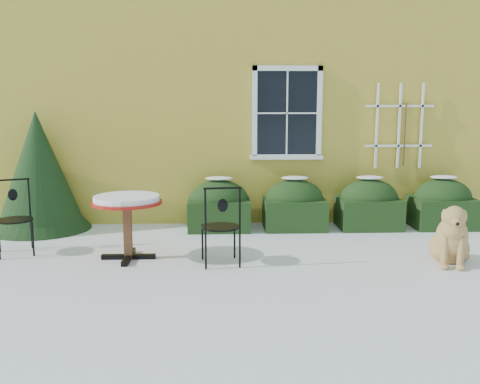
{
  "coord_description": "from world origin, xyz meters",
  "views": [
    {
      "loc": [
        -0.29,
        -6.47,
        2.13
      ],
      "look_at": [
        0.0,
        1.0,
        0.9
      ],
      "focal_mm": 40.0,
      "sensor_mm": 36.0,
      "label": 1
    }
  ],
  "objects_px": {
    "patio_chair_far": "(14,217)",
    "dog": "(451,239)",
    "patio_chair_near": "(221,225)",
    "bistro_table": "(127,206)",
    "evergreen_shrub": "(39,183)"
  },
  "relations": [
    {
      "from": "patio_chair_far",
      "to": "dog",
      "type": "height_order",
      "value": "patio_chair_far"
    },
    {
      "from": "patio_chair_near",
      "to": "dog",
      "type": "bearing_deg",
      "value": 170.72
    },
    {
      "from": "bistro_table",
      "to": "dog",
      "type": "height_order",
      "value": "bistro_table"
    },
    {
      "from": "patio_chair_far",
      "to": "dog",
      "type": "relative_size",
      "value": 1.17
    },
    {
      "from": "patio_chair_near",
      "to": "dog",
      "type": "distance_m",
      "value": 3.08
    },
    {
      "from": "bistro_table",
      "to": "evergreen_shrub",
      "type": "bearing_deg",
      "value": 133.92
    },
    {
      "from": "patio_chair_near",
      "to": "patio_chair_far",
      "type": "relative_size",
      "value": 1.02
    },
    {
      "from": "patio_chair_far",
      "to": "dog",
      "type": "bearing_deg",
      "value": -29.01
    },
    {
      "from": "patio_chair_far",
      "to": "dog",
      "type": "xyz_separation_m",
      "value": [
        6.04,
        -0.79,
        -0.19
      ]
    },
    {
      "from": "evergreen_shrub",
      "to": "bistro_table",
      "type": "xyz_separation_m",
      "value": [
        1.79,
        -1.86,
        -0.07
      ]
    },
    {
      "from": "evergreen_shrub",
      "to": "patio_chair_near",
      "type": "height_order",
      "value": "evergreen_shrub"
    },
    {
      "from": "bistro_table",
      "to": "dog",
      "type": "xyz_separation_m",
      "value": [
        4.37,
        -0.42,
        -0.4
      ]
    },
    {
      "from": "patio_chair_far",
      "to": "dog",
      "type": "distance_m",
      "value": 6.09
    },
    {
      "from": "bistro_table",
      "to": "patio_chair_far",
      "type": "height_order",
      "value": "patio_chair_far"
    },
    {
      "from": "evergreen_shrub",
      "to": "patio_chair_near",
      "type": "distance_m",
      "value": 3.78
    }
  ]
}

